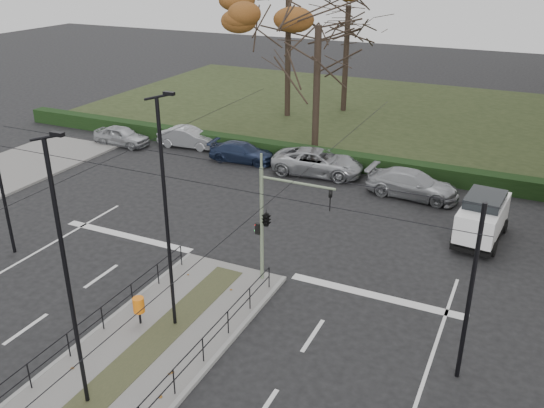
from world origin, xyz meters
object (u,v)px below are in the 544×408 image
Objects in this scene: parked_car_third at (242,152)px; parked_car_fourth at (318,162)px; bare_tree_center at (348,14)px; traffic_light at (268,217)px; parked_car_first at (122,136)px; streetlamp_median_far at (167,215)px; parked_car_fifth at (413,184)px; litter_bin at (139,305)px; white_van at (483,217)px; parked_car_second at (188,137)px; bare_tree_near at (318,35)px; streetlamp_median_near at (68,278)px.

parked_car_third is 5.14m from parked_car_fourth.
traffic_light is at bearing -77.53° from bare_tree_center.
streetlamp_median_far is at bearing -137.46° from parked_car_first.
bare_tree_center is (-3.34, 14.66, 7.04)m from parked_car_fourth.
parked_car_fourth is 5.99m from parked_car_fifth.
litter_bin is 15.88m from white_van.
parked_car_third is 11.09m from parked_car_fifth.
parked_car_fourth is (9.84, -1.10, 0.07)m from parked_car_second.
bare_tree_near is at bearing 17.27° from parked_car_fourth.
parked_car_third is at bearing -97.03° from bare_tree_center.
parked_car_fifth is at bearing 72.18° from streetlamp_median_far.
bare_tree_near is (-1.44, 20.81, 6.67)m from litter_bin.
white_van is at bearing 60.34° from streetlamp_median_near.
streetlamp_median_near reaches higher than parked_car_third.
parked_car_fourth is (-0.76, 20.85, -3.61)m from streetlamp_median_near.
streetlamp_median_near is 1.66× the size of parked_car_fifth.
litter_bin is 21.90m from bare_tree_near.
litter_bin is at bearing 162.60° from parked_car_fifth.
traffic_light is 1.16× the size of parked_car_second.
traffic_light is 1.12× the size of parked_car_third.
litter_bin is 0.25× the size of parked_car_third.
bare_tree_near is (3.48, 3.73, 6.94)m from parked_car_third.
streetlamp_median_near reaches higher than white_van.
parked_car_first is at bearing 104.61° from parked_car_second.
streetlamp_median_near is 20.80m from parked_car_fifth.
parked_car_first is at bearing -125.55° from bare_tree_center.
parked_car_second is at bearing 115.77° from streetlamp_median_near.
streetlamp_median_near is at bearing -169.65° from parked_car_third.
streetlamp_median_far is 15.11m from white_van.
parked_car_first is 9.07m from parked_car_third.
traffic_light is 4.56× the size of litter_bin.
parked_car_second is at bearing -115.62° from bare_tree_center.
litter_bin is 32.58m from bare_tree_center.
parked_car_second is at bearing 132.76° from traffic_light.
parked_car_third is at bearing 106.07° from litter_bin.
bare_tree_center is (1.80, 14.61, 7.18)m from parked_car_third.
streetlamp_median_far is 0.76× the size of bare_tree_center.
bare_tree_near reaches higher than parked_car_first.
parked_car_third is at bearing 110.11° from streetlamp_median_far.
litter_bin is 20.52m from parked_car_second.
white_van is (7.26, 7.61, -1.75)m from traffic_light.
streetlamp_median_far is at bearing -165.30° from parked_car_third.
traffic_light reaches higher than parked_car_fifth.
parked_car_first is 0.93× the size of white_van.
parked_car_fourth is at bearing 89.26° from litter_bin.
parked_car_fourth is (0.22, 17.02, -0.14)m from litter_bin.
traffic_light is at bearing -143.17° from parked_car_second.
parked_car_third is (-5.90, 20.90, -3.75)m from streetlamp_median_near.
parked_car_fifth is (7.55, -4.82, -6.83)m from bare_tree_near.
streetlamp_median_near is 24.96m from bare_tree_near.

